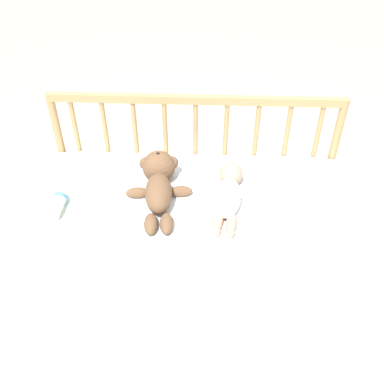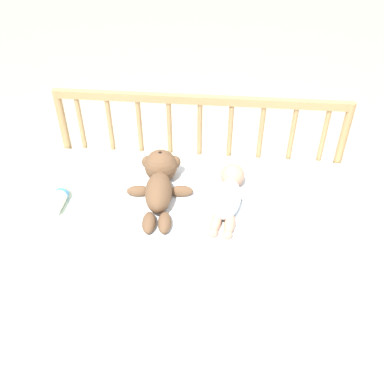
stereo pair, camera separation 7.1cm
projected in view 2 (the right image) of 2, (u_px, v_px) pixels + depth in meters
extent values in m
plane|color=#C6B293|center=(192.00, 280.00, 2.10)|extent=(12.00, 12.00, 0.00)
cube|color=silver|center=(192.00, 244.00, 1.94)|extent=(1.34, 0.69, 0.51)
cylinder|color=tan|center=(72.00, 163.00, 2.18)|extent=(0.04, 0.04, 0.81)
cylinder|color=tan|center=(333.00, 178.00, 2.08)|extent=(0.04, 0.04, 0.81)
cube|color=tan|center=(200.00, 100.00, 1.88)|extent=(1.31, 0.03, 0.04)
cylinder|color=tan|center=(81.00, 123.00, 2.02)|extent=(0.02, 0.02, 0.27)
cylinder|color=tan|center=(110.00, 125.00, 2.01)|extent=(0.02, 0.02, 0.27)
cylinder|color=tan|center=(140.00, 126.00, 2.00)|extent=(0.02, 0.02, 0.27)
cylinder|color=tan|center=(170.00, 128.00, 1.99)|extent=(0.02, 0.02, 0.27)
cylinder|color=tan|center=(200.00, 129.00, 1.98)|extent=(0.02, 0.02, 0.27)
cylinder|color=tan|center=(230.00, 131.00, 1.97)|extent=(0.02, 0.02, 0.27)
cylinder|color=tan|center=(261.00, 132.00, 1.96)|extent=(0.02, 0.02, 0.27)
cylinder|color=tan|center=(292.00, 134.00, 1.95)|extent=(0.02, 0.02, 0.27)
cylinder|color=tan|center=(324.00, 136.00, 1.94)|extent=(0.02, 0.02, 0.27)
cube|color=white|center=(192.00, 205.00, 1.76)|extent=(0.81, 0.54, 0.01)
ellipsoid|color=brown|center=(159.00, 192.00, 1.74)|extent=(0.13, 0.23, 0.12)
sphere|color=brown|center=(161.00, 166.00, 1.86)|extent=(0.14, 0.14, 0.14)
sphere|color=beige|center=(160.00, 159.00, 1.83)|extent=(0.06, 0.06, 0.06)
sphere|color=black|center=(160.00, 154.00, 1.82)|extent=(0.02, 0.02, 0.02)
sphere|color=brown|center=(148.00, 162.00, 1.88)|extent=(0.06, 0.06, 0.06)
sphere|color=brown|center=(174.00, 162.00, 1.88)|extent=(0.06, 0.06, 0.06)
ellipsoid|color=brown|center=(138.00, 191.00, 1.80)|extent=(0.10, 0.06, 0.05)
ellipsoid|color=brown|center=(181.00, 191.00, 1.80)|extent=(0.10, 0.06, 0.05)
ellipsoid|color=brown|center=(149.00, 223.00, 1.65)|extent=(0.06, 0.12, 0.05)
ellipsoid|color=brown|center=(165.00, 223.00, 1.65)|extent=(0.06, 0.12, 0.05)
ellipsoid|color=white|center=(227.00, 199.00, 1.73)|extent=(0.13, 0.24, 0.09)
sphere|color=tan|center=(233.00, 176.00, 1.84)|extent=(0.10, 0.10, 0.10)
ellipsoid|color=white|center=(208.00, 192.00, 1.80)|extent=(0.12, 0.05, 0.04)
ellipsoid|color=white|center=(250.00, 198.00, 1.77)|extent=(0.12, 0.05, 0.04)
sphere|color=tan|center=(201.00, 191.00, 1.81)|extent=(0.03, 0.03, 0.03)
sphere|color=tan|center=(258.00, 198.00, 1.77)|extent=(0.03, 0.03, 0.03)
ellipsoid|color=tan|center=(216.00, 222.00, 1.65)|extent=(0.06, 0.12, 0.04)
ellipsoid|color=tan|center=(230.00, 224.00, 1.65)|extent=(0.06, 0.12, 0.04)
sphere|color=tan|center=(213.00, 233.00, 1.61)|extent=(0.04, 0.04, 0.04)
sphere|color=tan|center=(227.00, 235.00, 1.60)|extent=(0.04, 0.04, 0.04)
cylinder|color=#F4E5CC|center=(58.00, 202.00, 1.74)|extent=(0.05, 0.10, 0.05)
cylinder|color=#4C99D8|center=(62.00, 194.00, 1.78)|extent=(0.06, 0.02, 0.06)
sphere|color=#EAC67F|center=(63.00, 191.00, 1.79)|extent=(0.04, 0.04, 0.04)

